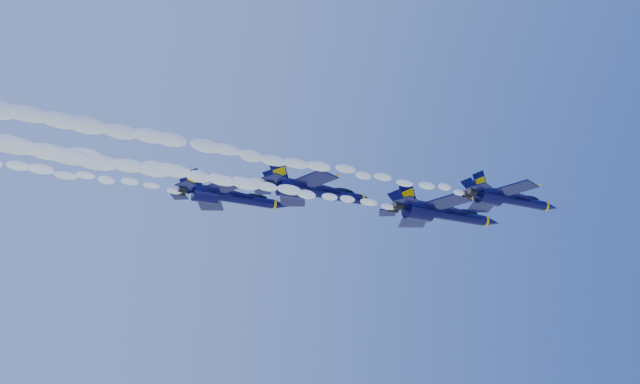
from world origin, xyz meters
name	(u,v)px	position (x,y,z in m)	size (l,w,h in m)	color
jet_lead	(507,199)	(17.13, -11.02, 151.53)	(15.53, 12.74, 5.77)	#0A083A
smoke_trail_jet_lead	(259,156)	(-18.25, -11.02, 151.08)	(57.48, 1.98, 1.78)	white
jet_second	(440,213)	(11.49, -3.43, 151.14)	(18.31, 15.02, 6.80)	#0A083A
smoke_trail_jet_second	(184,174)	(-25.07, -3.43, 150.67)	(57.48, 2.33, 2.10)	white
jet_third	(314,191)	(-4.87, 3.81, 154.46)	(17.96, 14.73, 6.67)	#0A083A
smoke_trail_jet_third	(40,149)	(-41.29, 3.81, 153.99)	(57.48, 2.29, 2.06)	white
jet_fourth	(228,197)	(-15.58, 11.07, 154.50)	(17.00, 13.94, 6.32)	#0A083A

